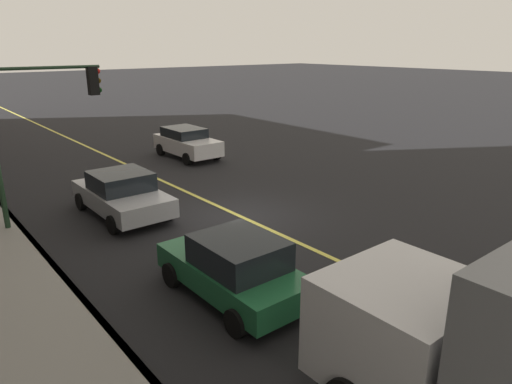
% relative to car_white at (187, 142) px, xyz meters
% --- Properties ---
extents(ground, '(200.00, 200.00, 0.00)m').
position_rel_car_white_xyz_m(ground, '(-8.73, 3.14, -0.79)').
color(ground, black).
extents(curb_edge, '(80.00, 0.16, 0.15)m').
position_rel_car_white_xyz_m(curb_edge, '(-8.73, 9.27, -0.72)').
color(curb_edge, slate).
rests_on(curb_edge, ground).
extents(lane_stripe_center, '(80.00, 0.16, 0.01)m').
position_rel_car_white_xyz_m(lane_stripe_center, '(-8.73, 3.14, -0.79)').
color(lane_stripe_center, '#D8CC4C').
rests_on(lane_stripe_center, ground).
extents(car_white, '(4.13, 1.93, 1.52)m').
position_rel_car_white_xyz_m(car_white, '(0.00, 0.00, 0.00)').
color(car_white, silver).
rests_on(car_white, ground).
extents(car_green, '(3.95, 1.93, 1.53)m').
position_rel_car_white_xyz_m(car_green, '(-12.85, 6.43, -0.02)').
color(car_green, '#1E6038').
rests_on(car_green, ground).
extents(car_silver, '(4.32, 2.12, 1.51)m').
position_rel_car_white_xyz_m(car_silver, '(-6.02, 6.14, -0.04)').
color(car_silver, '#A8AAB2').
rests_on(car_silver, ground).
extents(traffic_light_mast, '(0.28, 3.49, 5.21)m').
position_rel_car_white_xyz_m(traffic_light_mast, '(-5.24, 8.23, 2.78)').
color(traffic_light_mast, '#1E3823').
rests_on(traffic_light_mast, ground).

